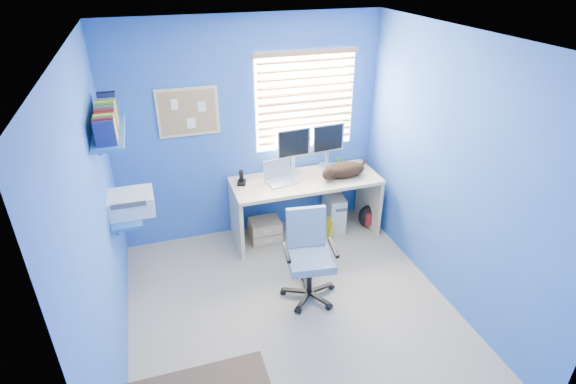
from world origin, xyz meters
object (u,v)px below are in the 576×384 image
object	(u,v)px
desk	(305,207)
office_chair	(309,266)
cat	(345,170)
tower_pc	(334,210)
laptop	(282,173)

from	to	relation	value
desk	office_chair	distance (m)	1.08
cat	tower_pc	world-z (taller)	cat
tower_pc	office_chair	world-z (taller)	office_chair
laptop	tower_pc	bearing A→B (deg)	-5.12
laptop	tower_pc	xyz separation A→B (m)	(0.68, 0.05, -0.62)
desk	office_chair	xyz separation A→B (m)	(-0.33, -1.03, -0.04)
tower_pc	office_chair	xyz separation A→B (m)	(-0.72, -1.09, 0.11)
cat	tower_pc	bearing A→B (deg)	96.08
laptop	tower_pc	size ratio (longest dim) A/B	0.73
laptop	tower_pc	distance (m)	0.92
laptop	desk	bearing A→B (deg)	-10.79
desk	tower_pc	bearing A→B (deg)	8.06
tower_pc	desk	bearing A→B (deg)	-165.98
desk	office_chair	bearing A→B (deg)	-107.72
office_chair	desk	bearing A→B (deg)	72.28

